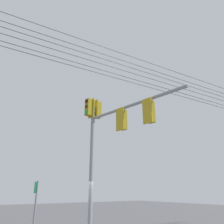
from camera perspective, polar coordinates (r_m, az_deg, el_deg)
name	(u,v)px	position (r m, az deg, el deg)	size (l,w,h in m)	color
signal_mast_assembly	(108,130)	(10.49, -1.17, -4.59)	(1.46, 5.52, 6.70)	gray
route_sign_primary	(35,206)	(9.64, -19.23, -21.81)	(0.24, 0.34, 2.47)	slate
overhead_wire_span	(111,64)	(13.53, -0.29, 12.32)	(23.47, 1.81, 1.93)	black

